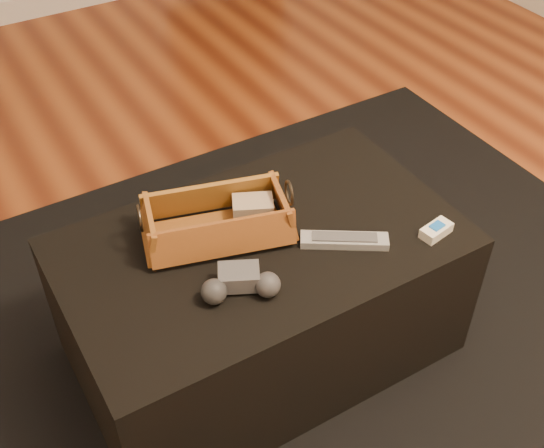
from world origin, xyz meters
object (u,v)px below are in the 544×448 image
game_controller (240,284)px  cream_gadget (436,230)px  tv_remote (212,233)px  silver_remote (344,240)px  ottoman (262,297)px  wicker_basket (217,222)px

game_controller → cream_gadget: bearing=-8.3°
tv_remote → game_controller: bearing=-87.8°
silver_remote → cream_gadget: (0.22, -0.09, 0.00)m
ottoman → cream_gadget: (0.39, -0.21, 0.22)m
cream_gadget → silver_remote: bearing=157.6°
ottoman → game_controller: game_controller is taller
wicker_basket → silver_remote: wicker_basket is taller
ottoman → game_controller: size_ratio=5.21×
tv_remote → game_controller: game_controller is taller
wicker_basket → game_controller: 0.21m
tv_remote → cream_gadget: tv_remote is taller
ottoman → tv_remote: bearing=148.6°
ottoman → wicker_basket: bearing=138.8°
ottoman → silver_remote: (0.17, -0.12, 0.22)m
tv_remote → cream_gadget: (0.49, -0.27, -0.01)m
tv_remote → cream_gadget: 0.56m
game_controller → cream_gadget: 0.52m
game_controller → cream_gadget: size_ratio=2.11×
wicker_basket → silver_remote: (0.25, -0.19, -0.03)m
wicker_basket → ottoman: bearing=-41.2°
cream_gadget → ottoman: bearing=152.1°
tv_remote → silver_remote: tv_remote is taller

